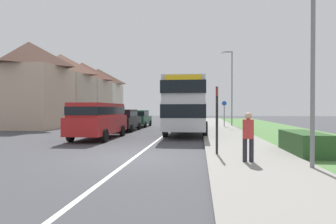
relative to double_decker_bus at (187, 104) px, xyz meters
name	(u,v)px	position (x,y,z in m)	size (l,w,h in m)	color
ground_plane	(134,158)	(-1.46, -10.42, -2.14)	(120.00, 120.00, 0.00)	#424247
lane_marking_centre	(163,136)	(-1.46, -2.42, -2.14)	(0.14, 60.00, 0.01)	silver
pavement_near_side	(232,139)	(2.74, -4.42, -2.08)	(3.20, 68.00, 0.12)	gray
grass_verge_seaward	(313,141)	(7.04, -4.42, -2.10)	(6.00, 68.00, 0.08)	#517F42
roadside_hedge	(304,144)	(4.84, -9.28, -1.69)	(1.10, 2.83, 0.90)	#2D5128
double_decker_bus	(187,104)	(0.00, 0.00, 0.00)	(2.80, 10.45, 3.70)	#BCBCC1
parked_van_red	(99,118)	(-5.05, -4.44, -0.88)	(2.11, 5.40, 2.11)	#B21E1E
parked_car_black	(125,119)	(-5.04, 1.35, -1.20)	(1.87, 4.38, 1.72)	black
parked_car_dark_green	(139,118)	(-5.06, 6.47, -1.24)	(1.96, 4.27, 1.64)	#19472D
pedestrian_at_stop	(248,135)	(2.42, -11.35, -1.17)	(0.34, 0.34, 1.67)	#23232D
bus_stop_sign	(217,115)	(1.54, -9.93, -0.60)	(0.09, 0.52, 2.60)	black
cycle_route_sign	(224,112)	(3.23, 6.33, -0.71)	(0.44, 0.08, 2.52)	slate
street_lamp_near	(309,21)	(3.97, -12.01, 2.11)	(1.14, 0.20, 7.40)	slate
street_lamp_mid	(231,84)	(3.99, 7.63, 2.14)	(1.14, 0.20, 7.47)	slate
house_terrace_far_side	(72,91)	(-14.46, 11.69, 1.79)	(6.26, 22.70, 7.86)	#C1A88E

